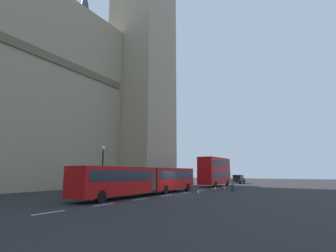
{
  "coord_description": "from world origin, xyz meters",
  "views": [
    {
      "loc": [
        -25.76,
        -14.49,
        2.41
      ],
      "look_at": [
        3.18,
        2.78,
        8.44
      ],
      "focal_mm": 27.65,
      "sensor_mm": 36.0,
      "label": 1
    }
  ],
  "objects": [
    {
      "name": "lane_centre_marking",
      "position": [
        2.91,
        0.0,
        0.0
      ],
      "size": [
        39.0,
        0.16,
        0.01
      ],
      "color": "silver",
      "rests_on": "ground_plane"
    },
    {
      "name": "traffic_cone_west",
      "position": [
        1.29,
        -2.25,
        0.28
      ],
      "size": [
        0.36,
        0.36,
        0.58
      ],
      "color": "black",
      "rests_on": "ground_plane"
    },
    {
      "name": "pedestrian_near_cones",
      "position": [
        6.9,
        -4.43,
        0.91
      ],
      "size": [
        0.46,
        0.36,
        1.69
      ],
      "color": "#262D4C",
      "rests_on": "ground_plane"
    },
    {
      "name": "street_lamp",
      "position": [
        -4.7,
        6.5,
        3.06
      ],
      "size": [
        0.44,
        0.44,
        5.27
      ],
      "color": "black",
      "rests_on": "ground_plane"
    },
    {
      "name": "clock_tower",
      "position": [
        15.01,
        15.98,
        37.46
      ],
      "size": [
        11.82,
        11.82,
        71.29
      ],
      "color": "tan",
      "rests_on": "ground_plane"
    },
    {
      "name": "sedan_lead",
      "position": [
        31.32,
        1.72,
        0.91
      ],
      "size": [
        4.4,
        1.86,
        1.85
      ],
      "color": "black",
      "rests_on": "ground_plane"
    },
    {
      "name": "traffic_cone_east",
      "position": [
        10.4,
        -2.14,
        0.28
      ],
      "size": [
        0.36,
        0.36,
        0.58
      ],
      "color": "black",
      "rests_on": "ground_plane"
    },
    {
      "name": "ground_plane",
      "position": [
        0.0,
        0.0,
        0.0
      ],
      "size": [
        160.0,
        160.0,
        0.0
      ],
      "primitive_type": "plane",
      "color": "#262628"
    },
    {
      "name": "double_decker_bus",
      "position": [
        17.9,
        2.0,
        2.71
      ],
      "size": [
        9.62,
        2.54,
        4.9
      ],
      "color": "#B20F0F",
      "rests_on": "ground_plane"
    },
    {
      "name": "traffic_cone_middle",
      "position": [
        8.37,
        -1.59,
        0.28
      ],
      "size": [
        0.36,
        0.36,
        0.58
      ],
      "color": "black",
      "rests_on": "ground_plane"
    },
    {
      "name": "articulated_bus",
      "position": [
        -2.86,
        1.99,
        1.75
      ],
      "size": [
        18.57,
        2.54,
        2.9
      ],
      "color": "#B20F0F",
      "rests_on": "ground_plane"
    }
  ]
}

